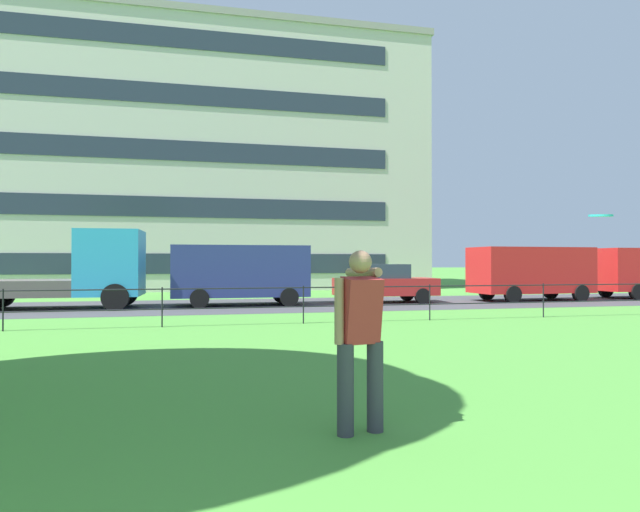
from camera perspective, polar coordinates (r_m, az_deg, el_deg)
name	(u,v)px	position (r m, az deg, el deg)	size (l,w,h in m)	color
street_strip	(172,306)	(20.83, -15.11, -5.07)	(80.00, 7.05, 0.01)	#424247
park_fence	(162,300)	(14.33, -16.04, -4.45)	(28.84, 0.04, 1.00)	black
person_thrower	(360,334)	(5.31, 4.13, -8.06)	(0.51, 0.84, 1.74)	#383842
frisbee	(601,216)	(7.34, 27.07, 3.75)	(0.32, 0.32, 0.04)	#2DB2C6
flatbed_truck_center	(66,274)	(21.04, -24.79, -1.68)	(7.37, 2.61, 2.75)	#2D99D1
panel_van_right	(241,271)	(20.84, -8.21, -1.60)	(5.01, 2.11, 2.24)	navy
car_red_left	(384,283)	(22.18, 6.69, -2.81)	(4.01, 1.84, 1.54)	red
panel_van_far_left	(531,270)	(24.79, 21.02, -1.41)	(5.07, 2.24, 2.24)	red
apartment_building_background	(123,168)	(39.33, -19.76, 8.55)	(37.44, 15.97, 15.74)	beige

